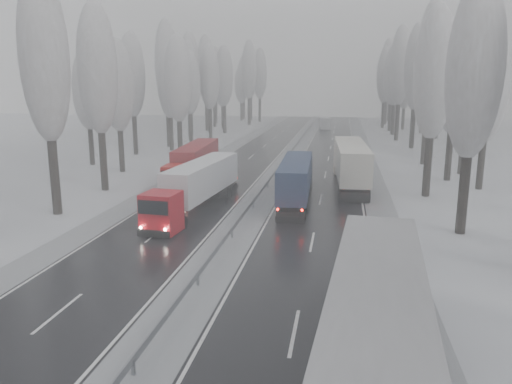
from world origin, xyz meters
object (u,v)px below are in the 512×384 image
(truck_blue_box, at_px, (297,177))
(truck_red_white, at_px, (198,183))
(truck_grey_tarp, at_px, (377,320))
(truck_cream_box, at_px, (350,161))
(truck_red_red, at_px, (194,161))
(box_truck_distant, at_px, (325,123))

(truck_blue_box, xyz_separation_m, truck_red_white, (-7.46, -4.29, 0.01))
(truck_red_white, bearing_deg, truck_grey_tarp, -55.73)
(truck_red_white, bearing_deg, truck_cream_box, 48.73)
(truck_blue_box, height_order, truck_red_red, truck_red_red)
(truck_grey_tarp, distance_m, truck_red_white, 25.52)
(truck_red_white, xyz_separation_m, truck_red_red, (-3.46, 10.62, 0.02))
(box_truck_distant, xyz_separation_m, truck_red_white, (-7.38, -72.32, 0.90))
(truck_cream_box, height_order, truck_red_red, truck_cream_box)
(truck_grey_tarp, height_order, box_truck_distant, truck_grey_tarp)
(box_truck_distant, relative_size, truck_red_red, 0.47)
(truck_cream_box, xyz_separation_m, truck_red_red, (-15.49, -0.85, -0.32))
(truck_blue_box, xyz_separation_m, truck_red_red, (-10.92, 6.32, 0.03))
(truck_grey_tarp, relative_size, truck_red_white, 1.19)
(truck_cream_box, relative_size, truck_red_red, 1.15)
(truck_grey_tarp, height_order, truck_blue_box, truck_grey_tarp)
(box_truck_distant, height_order, truck_red_white, truck_red_white)
(truck_blue_box, distance_m, truck_red_red, 12.62)
(truck_blue_box, bearing_deg, truck_grey_tarp, -81.16)
(box_truck_distant, relative_size, truck_red_white, 0.47)
(truck_red_white, bearing_deg, box_truck_distant, 89.26)
(truck_cream_box, relative_size, box_truck_distant, 2.46)
(truck_grey_tarp, bearing_deg, truck_red_red, 120.11)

